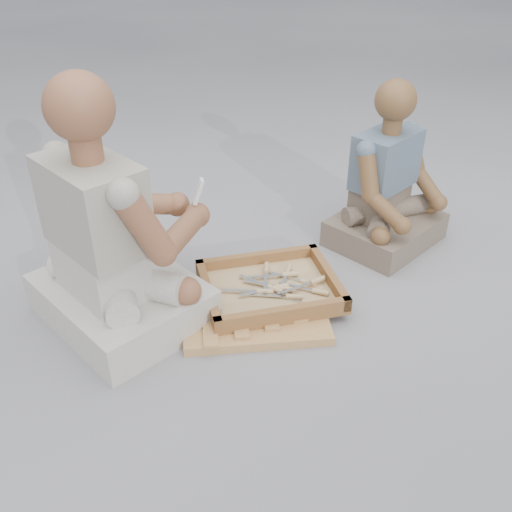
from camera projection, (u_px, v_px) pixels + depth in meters
name	position (u px, v px, depth m)	size (l,w,h in m)	color
ground	(290.00, 337.00, 2.26)	(60.00, 60.00, 0.00)	#98979D
carved_panel	(255.00, 316.00, 2.34)	(0.58, 0.39, 0.04)	#AA7E42
tool_tray	(270.00, 288.00, 2.43)	(0.63, 0.54, 0.07)	brown
chisel_0	(266.00, 271.00, 2.51)	(0.11, 0.21, 0.02)	silver
chisel_1	(305.00, 302.00, 2.34)	(0.17, 0.17, 0.02)	silver
chisel_2	(260.00, 291.00, 2.38)	(0.20, 0.11, 0.02)	silver
chisel_3	(279.00, 287.00, 2.41)	(0.18, 0.16, 0.02)	silver
chisel_4	(285.00, 274.00, 2.49)	(0.22, 0.07, 0.02)	silver
chisel_5	(316.00, 291.00, 2.39)	(0.17, 0.17, 0.02)	silver
chisel_6	(271.00, 287.00, 2.41)	(0.13, 0.20, 0.02)	silver
chisel_7	(276.00, 288.00, 2.40)	(0.22, 0.03, 0.02)	silver
chisel_8	(289.00, 297.00, 2.36)	(0.20, 0.12, 0.02)	silver
chisel_9	(313.00, 282.00, 2.43)	(0.22, 0.04, 0.02)	silver
chisel_10	(304.00, 282.00, 2.46)	(0.16, 0.18, 0.02)	silver
chisel_11	(287.00, 272.00, 2.50)	(0.15, 0.18, 0.02)	silver
wood_chip_0	(257.00, 334.00, 2.27)	(0.02, 0.01, 0.00)	tan
wood_chip_1	(254.00, 347.00, 2.20)	(0.02, 0.01, 0.00)	tan
wood_chip_2	(299.00, 288.00, 2.54)	(0.02, 0.01, 0.00)	tan
wood_chip_3	(262.00, 291.00, 2.52)	(0.02, 0.01, 0.00)	tan
wood_chip_4	(314.00, 335.00, 2.26)	(0.02, 0.01, 0.00)	tan
wood_chip_5	(294.00, 285.00, 2.56)	(0.02, 0.01, 0.00)	tan
wood_chip_6	(327.00, 272.00, 2.64)	(0.02, 0.01, 0.00)	tan
wood_chip_7	(173.00, 278.00, 2.60)	(0.02, 0.01, 0.00)	tan
wood_chip_8	(169.00, 274.00, 2.63)	(0.02, 0.01, 0.00)	tan
wood_chip_9	(248.00, 321.00, 2.34)	(0.02, 0.01, 0.00)	tan
wood_chip_10	(310.00, 307.00, 2.42)	(0.02, 0.01, 0.00)	tan
wood_chip_11	(263.00, 322.00, 2.33)	(0.02, 0.01, 0.00)	tan
wood_chip_12	(219.00, 281.00, 2.58)	(0.02, 0.01, 0.00)	tan
wood_chip_13	(280.00, 305.00, 2.43)	(0.02, 0.01, 0.00)	tan
craftsman	(112.00, 246.00, 2.18)	(0.77, 0.79, 1.01)	beige
companion	(388.00, 192.00, 2.75)	(0.63, 0.57, 0.81)	#7A6958
mobile_phone	(198.00, 191.00, 2.28)	(0.06, 0.05, 0.11)	white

